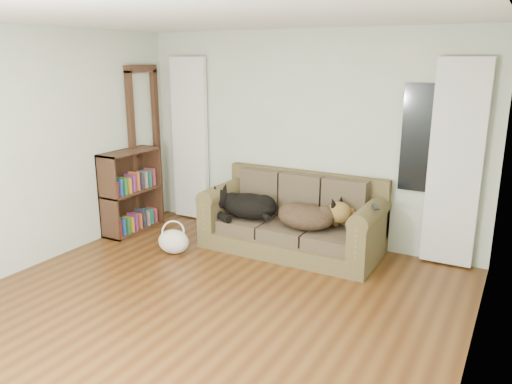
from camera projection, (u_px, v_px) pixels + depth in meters
The scene contains 15 objects.
floor at pixel (188, 320), 4.45m from camera, with size 5.00×5.00×0.00m, color #46260F.
ceiling at pixel (176, 12), 3.77m from camera, with size 5.00×5.00×0.00m, color white.
wall_back at pixel (304, 137), 6.22m from camera, with size 4.50×0.04×2.60m, color beige.
wall_left at pixel (7, 154), 5.16m from camera, with size 0.04×5.00×2.60m, color beige.
wall_right at pixel (478, 221), 3.06m from camera, with size 0.04×5.00×2.60m, color beige.
curtain_left at pixel (190, 140), 6.98m from camera, with size 0.55×0.08×2.25m, color white.
curtain_right at pixel (455, 165), 5.35m from camera, with size 0.55×0.08×2.25m, color white.
window_pane at pixel (424, 139), 5.49m from camera, with size 0.50×0.03×1.20m, color black.
door_casing at pixel (145, 148), 6.93m from camera, with size 0.07×0.60×2.10m, color black.
sofa at pixel (292, 215), 5.96m from camera, with size 2.10×0.91×0.86m, color #423B20.
dog_black_lab at pixel (246, 207), 6.15m from camera, with size 0.72×0.51×0.31m, color black.
dog_shepherd at pixel (310, 217), 5.75m from camera, with size 0.70×0.50×0.31m, color black.
tv_remote at pixel (376, 207), 5.30m from camera, with size 0.05×0.19×0.02m, color black.
tote_bag at pixel (174, 240), 5.94m from camera, with size 0.39×0.30×0.29m, color silver.
bookshelf at pixel (131, 194), 6.64m from camera, with size 0.33×0.87×1.09m, color black.
Camera 1 is at (2.46, -3.20, 2.27)m, focal length 35.00 mm.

